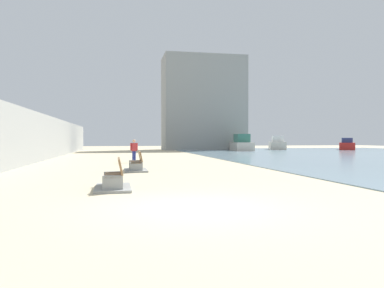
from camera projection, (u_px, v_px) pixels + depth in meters
name	position (u px, v px, depth m)	size (l,w,h in m)	color
ground_plane	(144.00, 162.00, 26.25)	(120.00, 120.00, 0.00)	#C6B793
seawall	(31.00, 137.00, 24.80)	(0.80, 64.00, 3.41)	gray
bench_near	(114.00, 182.00, 11.75)	(1.12, 2.11, 0.98)	gray
bench_far	(136.00, 166.00, 18.42)	(1.11, 2.10, 0.98)	gray
person_walking	(134.00, 149.00, 24.99)	(0.50, 0.28, 1.56)	navy
boat_far_right	(277.00, 144.00, 55.65)	(3.71, 5.55, 2.04)	beige
boat_nearest	(347.00, 145.00, 54.48)	(4.48, 5.36, 1.73)	red
boat_distant	(240.00, 144.00, 51.25)	(3.26, 7.92, 2.23)	beige
harbor_building	(203.00, 104.00, 55.66)	(12.00, 6.00, 13.80)	gray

